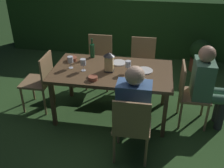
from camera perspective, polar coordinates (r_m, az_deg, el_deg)
ground_plane at (r=3.97m, az=0.00°, el=-6.36°), size 16.00×16.00×0.00m
dining_table at (r=3.62m, az=0.00°, el=2.21°), size 1.62×0.91×0.72m
chair_head_near at (r=4.00m, az=-15.08°, el=0.99°), size 0.40×0.42×0.87m
chair_head_far at (r=3.71m, az=16.31°, el=-1.63°), size 0.40×0.42×0.87m
person_in_green at (r=3.67m, az=19.66°, el=0.16°), size 0.48×0.38×1.15m
chair_side_right_b at (r=4.43m, az=6.50°, el=4.73°), size 0.42×0.40×0.87m
chair_side_left_b at (r=2.98m, az=4.23°, el=-8.93°), size 0.42×0.40×0.87m
person_in_blue at (r=3.04m, az=4.72°, el=-4.42°), size 0.38×0.47×1.15m
chair_side_right_a at (r=4.51m, az=-2.77°, el=5.40°), size 0.42×0.40×0.87m
lantern_centerpiece at (r=3.51m, az=-0.61°, el=5.01°), size 0.15×0.15×0.27m
green_bottle_on_table at (r=3.95m, az=-4.26°, el=7.22°), size 0.07×0.07×0.29m
wine_glass_a at (r=3.65m, az=-8.93°, el=5.09°), size 0.08×0.08×0.17m
wine_glass_b at (r=3.55m, az=-6.22°, el=4.57°), size 0.08×0.08×0.17m
wine_glass_c at (r=3.49m, az=3.47°, el=4.18°), size 0.08×0.08×0.17m
plate_a at (r=3.29m, az=6.80°, el=0.17°), size 0.21×0.21×0.01m
plate_b at (r=3.79m, az=1.45°, el=4.58°), size 0.21×0.21×0.01m
plate_c at (r=3.60m, az=6.99°, el=2.90°), size 0.22×0.22×0.01m
bowl_olives at (r=3.35m, az=-4.12°, el=1.28°), size 0.12×0.12×0.05m
bowl_bread at (r=3.90m, az=-8.62°, el=5.36°), size 0.14×0.14×0.05m
hedge_backdrop at (r=5.93m, az=4.08°, el=12.49°), size 5.31×0.64×1.19m
potted_plant_by_hedge at (r=5.35m, az=18.39°, el=6.03°), size 0.41×0.41×0.62m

